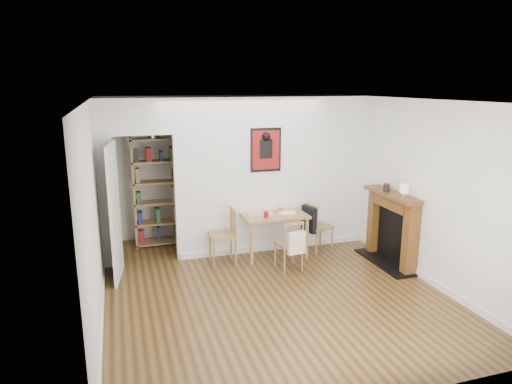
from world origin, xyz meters
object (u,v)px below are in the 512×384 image
object	(u,v)px
chair_front	(289,244)
red_glass	(266,214)
fireplace	(392,226)
notebook	(287,212)
chair_right	(318,226)
dining_table	(274,219)
bookshelf	(156,192)
chair_left	(223,236)
orange_fruit	(281,210)
ceramic_jar_a	(386,188)
ceramic_jar_b	(387,186)
mantel_lamp	(404,189)

from	to	relation	value
chair_front	red_glass	xyz separation A→B (m)	(-0.22, 0.47, 0.36)
fireplace	notebook	distance (m)	1.69
chair_right	dining_table	bearing A→B (deg)	179.72
chair_front	bookshelf	distance (m)	2.59
bookshelf	chair_left	bearing A→B (deg)	-53.43
fireplace	orange_fruit	bearing A→B (deg)	148.67
bookshelf	chair_front	bearing A→B (deg)	-43.96
chair_front	bookshelf	size ratio (longest dim) A/B	0.41
orange_fruit	ceramic_jar_a	xyz separation A→B (m)	(1.44, -0.84, 0.46)
chair_right	red_glass	size ratio (longest dim) A/B	8.39
ceramic_jar_a	chair_left	bearing A→B (deg)	164.61
ceramic_jar_a	red_glass	bearing A→B (deg)	161.13
fireplace	ceramic_jar_a	world-z (taller)	ceramic_jar_a
ceramic_jar_b	fireplace	bearing A→B (deg)	-91.39
fireplace	ceramic_jar_a	bearing A→B (deg)	134.67
bookshelf	chair_right	bearing A→B (deg)	-23.79
chair_right	ceramic_jar_a	distance (m)	1.35
chair_right	bookshelf	size ratio (longest dim) A/B	0.43
bookshelf	orange_fruit	distance (m)	2.22
chair_front	fireplace	size ratio (longest dim) A/B	0.64
dining_table	fireplace	size ratio (longest dim) A/B	0.84
notebook	ceramic_jar_a	bearing A→B (deg)	-29.04
fireplace	ceramic_jar_a	distance (m)	0.62
fireplace	mantel_lamp	distance (m)	0.75
ceramic_jar_a	dining_table	bearing A→B (deg)	154.67
chair_left	ceramic_jar_a	xyz separation A→B (m)	(2.49, -0.68, 0.77)
chair_front	ceramic_jar_b	size ratio (longest dim) A/B	8.49
chair_left	bookshelf	distance (m)	1.59
dining_table	ceramic_jar_a	distance (m)	1.86
mantel_lamp	chair_left	bearing A→B (deg)	156.08
chair_right	fireplace	distance (m)	1.24
chair_right	ceramic_jar_a	world-z (taller)	ceramic_jar_a
chair_front	fireplace	distance (m)	1.69
red_glass	ceramic_jar_b	world-z (taller)	ceramic_jar_b
mantel_lamp	ceramic_jar_b	world-z (taller)	mantel_lamp
chair_right	mantel_lamp	xyz separation A→B (m)	(0.82, -1.18, 0.85)
orange_fruit	mantel_lamp	world-z (taller)	mantel_lamp
red_glass	ceramic_jar_b	bearing A→B (deg)	-13.74
fireplace	red_glass	size ratio (longest dim) A/B	12.57
red_glass	notebook	world-z (taller)	red_glass
orange_fruit	ceramic_jar_b	size ratio (longest dim) A/B	0.84
bookshelf	notebook	distance (m)	2.32
dining_table	fireplace	xyz separation A→B (m)	(1.69, -0.85, -0.02)
dining_table	ceramic_jar_b	distance (m)	1.89
chair_right	red_glass	world-z (taller)	chair_right
chair_right	mantel_lamp	bearing A→B (deg)	-55.33
orange_fruit	ceramic_jar_a	world-z (taller)	ceramic_jar_a
red_glass	mantel_lamp	bearing A→B (deg)	-29.88
chair_right	orange_fruit	world-z (taller)	chair_right
notebook	fireplace	bearing A→B (deg)	-30.29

